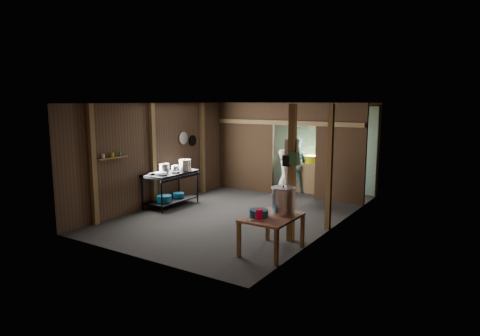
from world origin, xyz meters
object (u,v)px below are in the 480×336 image
Objects in this scene: cook at (285,178)px; pink_bucket at (259,214)px; stock_pot at (283,201)px; prep_table at (272,234)px; yellow_tub at (312,160)px; stove_pot_large at (185,166)px; gas_range at (171,189)px.

pink_bucket is at bearing 179.31° from cook.
stock_pot is at bearing -174.11° from cook.
yellow_tub reaches higher than prep_table.
prep_table is 3.34m from cook.
stock_pot reaches higher than yellow_tub.
prep_table is at bearing 67.05° from pink_bucket.
pink_bucket is (-0.19, -0.53, -0.15)m from stock_pot.
stove_pot_large is 1.88× the size of pink_bucket.
prep_table is 0.50m from pink_bucket.
gas_range is at bearing 157.80° from prep_table.
pink_bucket is at bearing -76.54° from yellow_tub.
stove_pot_large is at bearing 156.03° from stock_pot.
yellow_tub is 1.93m from cook.
yellow_tub reaches higher than pink_bucket.
yellow_tub is at bearing 103.46° from pink_bucket.
cook reaches higher than pink_bucket.
gas_range is 3.68× the size of yellow_tub.
stove_pot_large is (0.17, 0.36, 0.57)m from gas_range.
stove_pot_large is at bearing 65.01° from gas_range.
pink_bucket is (3.60, -1.78, 0.30)m from gas_range.
stove_pot_large is at bearing 148.03° from pink_bucket.
gas_range is 4.22m from yellow_tub.
yellow_tub is at bearing 54.94° from stove_pot_large.
stock_pot is 3.03× the size of pink_bucket.
gas_range is at bearing -124.10° from yellow_tub.
yellow_tub is (-1.25, 5.24, 0.23)m from pink_bucket.
gas_range is at bearing -114.99° from stove_pot_large.
cook is (2.45, 1.55, 0.30)m from gas_range.
yellow_tub is at bearing -16.64° from cook.
cook is at bearing 115.66° from stock_pot.
pink_bucket reaches higher than prep_table.
prep_table is 2.19× the size of stock_pot.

